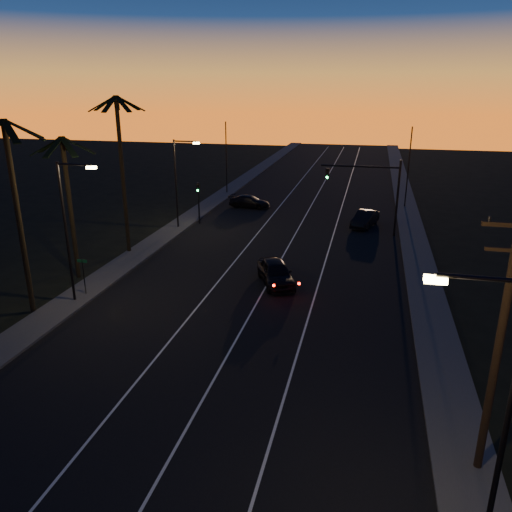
% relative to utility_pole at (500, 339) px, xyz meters
% --- Properties ---
extents(road, '(20.00, 170.00, 0.01)m').
position_rel_utility_pole_xyz_m(road, '(-11.60, 20.00, -5.31)').
color(road, black).
rests_on(road, ground).
extents(sidewalk_left, '(2.40, 170.00, 0.16)m').
position_rel_utility_pole_xyz_m(sidewalk_left, '(-22.80, 20.00, -5.24)').
color(sidewalk_left, '#383835').
rests_on(sidewalk_left, ground).
extents(sidewalk_right, '(2.40, 170.00, 0.16)m').
position_rel_utility_pole_xyz_m(sidewalk_right, '(-0.40, 20.00, -5.24)').
color(sidewalk_right, '#383835').
rests_on(sidewalk_right, ground).
extents(lane_stripe_left, '(0.12, 160.00, 0.01)m').
position_rel_utility_pole_xyz_m(lane_stripe_left, '(-14.60, 20.00, -5.30)').
color(lane_stripe_left, silver).
rests_on(lane_stripe_left, road).
extents(lane_stripe_mid, '(0.12, 160.00, 0.01)m').
position_rel_utility_pole_xyz_m(lane_stripe_mid, '(-11.10, 20.00, -5.30)').
color(lane_stripe_mid, silver).
rests_on(lane_stripe_mid, road).
extents(lane_stripe_right, '(0.12, 160.00, 0.01)m').
position_rel_utility_pole_xyz_m(lane_stripe_right, '(-7.60, 20.00, -5.30)').
color(lane_stripe_right, silver).
rests_on(lane_stripe_right, road).
extents(palm_near, '(4.25, 4.16, 11.53)m').
position_rel_utility_pole_xyz_m(palm_near, '(-24.20, 8.00, 1.76)').
color(palm_near, black).
rests_on(palm_near, ground).
extents(palm_mid, '(4.25, 4.16, 10.03)m').
position_rel_utility_pole_xyz_m(palm_mid, '(-24.80, 14.00, 0.94)').
color(palm_mid, black).
rests_on(palm_mid, ground).
extents(palm_far, '(4.25, 4.16, 12.53)m').
position_rel_utility_pole_xyz_m(palm_far, '(-23.80, 20.00, 2.30)').
color(palm_far, black).
rests_on(palm_far, ground).
extents(streetlight_left_near, '(2.55, 0.26, 9.00)m').
position_rel_utility_pole_xyz_m(streetlight_left_near, '(-22.30, 10.00, 0.01)').
color(streetlight_left_near, black).
rests_on(streetlight_left_near, ground).
extents(streetlight_left_far, '(2.55, 0.26, 8.50)m').
position_rel_utility_pole_xyz_m(streetlight_left_far, '(-22.29, 28.00, -0.25)').
color(streetlight_left_far, black).
rests_on(streetlight_left_far, ground).
extents(streetlight_right_near, '(2.55, 0.26, 9.00)m').
position_rel_utility_pole_xyz_m(streetlight_right_near, '(-0.90, -4.00, 0.01)').
color(streetlight_right_near, black).
rests_on(streetlight_right_near, ground).
extents(street_sign, '(0.70, 0.06, 2.60)m').
position_rel_utility_pole_xyz_m(street_sign, '(-22.40, 11.00, -3.66)').
color(street_sign, black).
rests_on(street_sign, ground).
extents(utility_pole, '(2.20, 0.28, 10.00)m').
position_rel_utility_pole_xyz_m(utility_pole, '(0.00, 0.00, 0.00)').
color(utility_pole, black).
rests_on(utility_pole, ground).
extents(signal_mast, '(7.10, 0.41, 7.00)m').
position_rel_utility_pole_xyz_m(signal_mast, '(-4.46, 29.99, -0.53)').
color(signal_mast, black).
rests_on(signal_mast, ground).
extents(signal_post, '(0.28, 0.37, 4.20)m').
position_rel_utility_pole_xyz_m(signal_post, '(-21.10, 29.98, -2.42)').
color(signal_post, black).
rests_on(signal_post, ground).
extents(far_pole_left, '(0.14, 0.14, 9.00)m').
position_rel_utility_pole_xyz_m(far_pole_left, '(-22.60, 45.00, -0.82)').
color(far_pole_left, black).
rests_on(far_pole_left, ground).
extents(far_pole_right, '(0.14, 0.14, 9.00)m').
position_rel_utility_pole_xyz_m(far_pole_right, '(-0.60, 42.00, -0.82)').
color(far_pole_right, black).
rests_on(far_pole_right, ground).
extents(lead_car, '(3.98, 5.76, 1.68)m').
position_rel_utility_pole_xyz_m(lead_car, '(-10.55, 15.94, -4.47)').
color(lead_car, black).
rests_on(lead_car, road).
extents(right_car, '(2.81, 4.91, 1.53)m').
position_rel_utility_pole_xyz_m(right_car, '(-4.85, 32.73, -4.54)').
color(right_car, black).
rests_on(right_car, road).
extents(cross_car, '(4.85, 2.33, 1.36)m').
position_rel_utility_pole_xyz_m(cross_car, '(-17.87, 38.00, -4.62)').
color(cross_car, black).
rests_on(cross_car, road).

